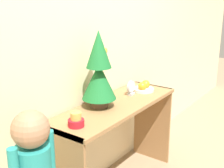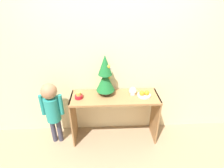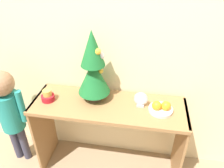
% 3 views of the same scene
% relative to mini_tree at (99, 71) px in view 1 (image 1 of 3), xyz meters
% --- Properties ---
extents(back_wall, '(7.00, 0.05, 2.50)m').
position_rel_mini_tree_xyz_m(back_wall, '(0.13, 0.19, 0.18)').
color(back_wall, beige).
rests_on(back_wall, ground_plane).
extents(console_table, '(1.28, 0.43, 0.78)m').
position_rel_mini_tree_xyz_m(console_table, '(0.13, -0.07, -0.47)').
color(console_table, olive).
rests_on(console_table, ground_plane).
extents(mini_tree, '(0.27, 0.27, 0.60)m').
position_rel_mini_tree_xyz_m(mini_tree, '(0.00, 0.00, 0.00)').
color(mini_tree, '#4C3828').
rests_on(mini_tree, console_table).
extents(fruit_bowl, '(0.19, 0.19, 0.09)m').
position_rel_mini_tree_xyz_m(fruit_bowl, '(0.55, -0.08, -0.26)').
color(fruit_bowl, silver).
rests_on(fruit_bowl, console_table).
extents(singing_bowl, '(0.11, 0.11, 0.10)m').
position_rel_mini_tree_xyz_m(singing_bowl, '(-0.38, -0.10, -0.25)').
color(singing_bowl, '#AD1923').
rests_on(singing_bowl, console_table).
extents(desk_clock, '(0.11, 0.04, 0.13)m').
position_rel_mini_tree_xyz_m(desk_clock, '(0.39, -0.05, -0.23)').
color(desk_clock, '#B2B2B7').
rests_on(desk_clock, console_table).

